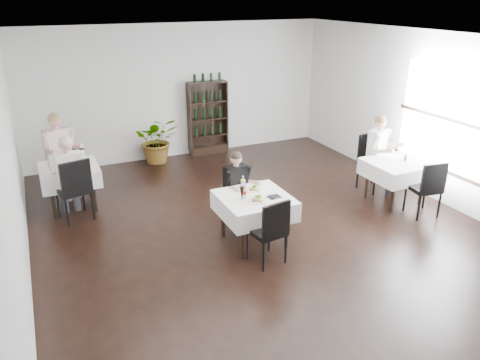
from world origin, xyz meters
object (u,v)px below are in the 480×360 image
(main_table, at_px, (254,205))
(potted_tree, at_px, (157,140))
(diner_main, at_px, (239,184))
(wine_shelf, at_px, (208,119))

(main_table, relative_size, potted_tree, 0.98)
(main_table, relative_size, diner_main, 0.79)
(wine_shelf, height_order, main_table, wine_shelf)
(main_table, bearing_deg, wine_shelf, 78.22)
(wine_shelf, relative_size, main_table, 1.70)
(main_table, xyz_separation_m, potted_tree, (-0.36, 4.20, -0.09))
(diner_main, bearing_deg, potted_tree, 95.58)
(main_table, distance_m, diner_main, 0.58)
(diner_main, bearing_deg, main_table, -89.35)
(potted_tree, bearing_deg, diner_main, -84.42)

